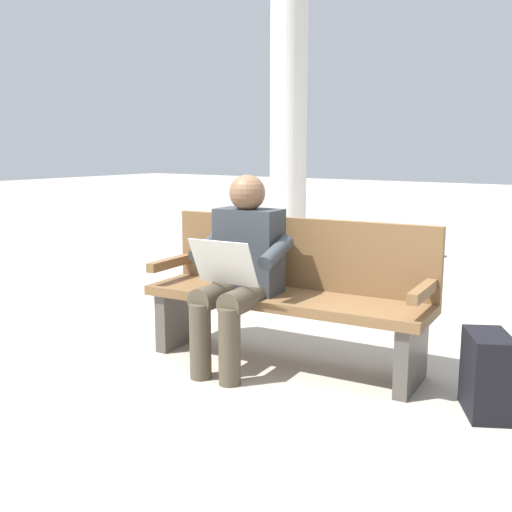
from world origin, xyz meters
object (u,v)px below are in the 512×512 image
bench_near (289,290)px  backpack (488,375)px  support_pillar (289,122)px  person_seated (240,267)px

bench_near → backpack: (-1.24, 0.11, -0.25)m
bench_near → support_pillar: 3.43m
person_seated → backpack: (-1.44, -0.14, -0.42)m
bench_near → support_pillar: bearing=-63.5°
backpack → support_pillar: (2.93, -2.87, 1.40)m
person_seated → support_pillar: support_pillar is taller
bench_near → support_pillar: (1.68, -2.76, 1.15)m
bench_near → person_seated: person_seated is taller
bench_near → person_seated: bearing=46.6°
backpack → support_pillar: bearing=-44.5°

